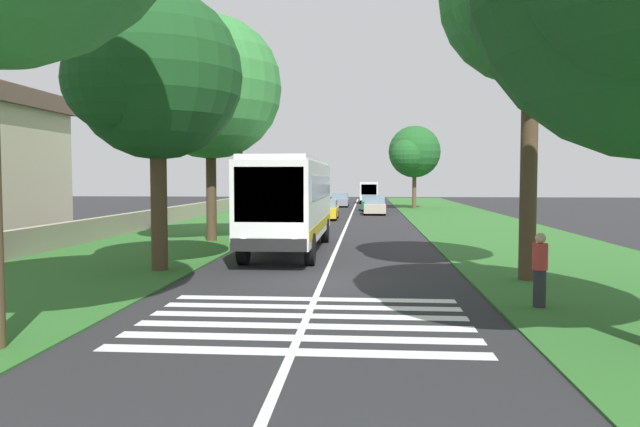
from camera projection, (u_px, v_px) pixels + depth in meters
The scene contains 17 objects.
ground at pixel (323, 281), 17.30m from camera, with size 160.00×160.00×0.00m, color #262628.
grass_verge_left at pixel (193, 232), 32.86m from camera, with size 120.00×8.00×0.04m, color #2D6628.
grass_verge_right at pixel (499, 234), 31.59m from camera, with size 120.00×8.00×0.04m, color #2D6628.
centre_line at pixel (343, 234), 32.23m from camera, with size 110.00×0.16×0.01m, color silver.
coach_bus at pixel (291, 198), 24.30m from camera, with size 11.16×2.62×3.73m.
zebra_crossing at pixel (305, 321), 12.46m from camera, with size 4.95×6.80×0.01m.
trailing_car_0 at pixel (326, 210), 43.51m from camera, with size 4.30×1.78×1.43m.
trailing_car_1 at pixel (375, 206), 49.54m from camera, with size 4.30×1.78×1.43m.
trailing_car_2 at pixel (371, 203), 55.57m from camera, with size 4.30×1.78×1.43m.
trailing_car_3 at pixel (340, 200), 62.96m from camera, with size 4.30×1.78×1.43m.
trailing_minibus_0 at pixel (369, 190), 72.18m from camera, with size 6.00×2.14×2.53m.
roadside_tree_left_0 at pixel (206, 91), 27.81m from camera, with size 7.90×6.62×10.44m.
roadside_tree_left_1 at pixel (156, 80), 19.00m from camera, with size 6.24×5.34×8.84m.
roadside_tree_right_2 at pixel (413, 153), 58.66m from camera, with size 6.26×5.04×8.04m.
utility_pole at pixel (240, 162), 32.59m from camera, with size 0.24×1.40×7.36m.
roadside_wall at pixel (163, 216), 38.07m from camera, with size 70.00×0.40×1.04m, color #9E937F.
pedestrian at pixel (540, 269), 13.56m from camera, with size 0.34×0.34×1.69m.
Camera 1 is at (-17.11, -1.25, 2.95)m, focal length 33.79 mm.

